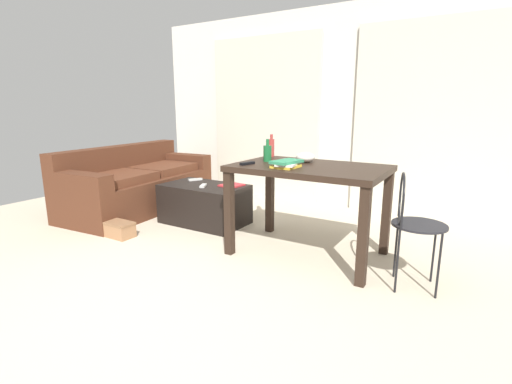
# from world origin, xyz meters

# --- Properties ---
(ground_plane) EXTENTS (7.50, 7.50, 0.00)m
(ground_plane) POSITION_xyz_m (0.00, 1.16, 0.00)
(ground_plane) COLOR beige
(wall_back) EXTENTS (5.53, 0.10, 2.50)m
(wall_back) POSITION_xyz_m (0.00, 3.13, 1.25)
(wall_back) COLOR silver
(wall_back) RESTS_ON ground
(curtains) EXTENTS (3.78, 0.03, 2.22)m
(curtains) POSITION_xyz_m (0.00, 3.04, 1.11)
(curtains) COLOR beige
(curtains) RESTS_ON ground
(couch) EXTENTS (1.01, 2.03, 0.79)m
(couch) POSITION_xyz_m (-2.08, 1.59, 0.31)
(couch) COLOR #4C2819
(couch) RESTS_ON ground
(coffee_table) EXTENTS (0.92, 0.56, 0.44)m
(coffee_table) POSITION_xyz_m (-0.96, 1.56, 0.22)
(coffee_table) COLOR black
(coffee_table) RESTS_ON ground
(craft_table) EXTENTS (1.27, 0.82, 0.79)m
(craft_table) POSITION_xyz_m (0.39, 1.32, 0.68)
(craft_table) COLOR black
(craft_table) RESTS_ON ground
(wire_chair) EXTENTS (0.37, 0.40, 0.84)m
(wire_chair) POSITION_xyz_m (1.25, 1.13, 0.53)
(wire_chair) COLOR black
(wire_chair) RESTS_ON ground
(bottle_near) EXTENTS (0.06, 0.06, 0.22)m
(bottle_near) POSITION_xyz_m (-0.18, 1.67, 0.89)
(bottle_near) COLOR #99332D
(bottle_near) RESTS_ON craft_table
(bottle_far) EXTENTS (0.07, 0.07, 0.20)m
(bottle_far) POSITION_xyz_m (-0.04, 1.34, 0.87)
(bottle_far) COLOR #195B2D
(bottle_far) RESTS_ON craft_table
(bowl) EXTENTS (0.17, 0.17, 0.09)m
(bowl) POSITION_xyz_m (0.28, 1.48, 0.84)
(bowl) COLOR beige
(bowl) RESTS_ON craft_table
(book_stack) EXTENTS (0.21, 0.29, 0.06)m
(book_stack) POSITION_xyz_m (0.27, 1.12, 0.83)
(book_stack) COLOR gold
(book_stack) RESTS_ON craft_table
(tv_remote_on_table) EXTENTS (0.07, 0.15, 0.02)m
(tv_remote_on_table) POSITION_xyz_m (-0.09, 1.09, 0.81)
(tv_remote_on_table) COLOR black
(tv_remote_on_table) RESTS_ON craft_table
(scissors) EXTENTS (0.10, 0.09, 0.00)m
(scissors) POSITION_xyz_m (0.07, 1.61, 0.80)
(scissors) COLOR #9EA0A5
(scissors) RESTS_ON craft_table
(tv_remote_primary) EXTENTS (0.11, 0.15, 0.02)m
(tv_remote_primary) POSITION_xyz_m (-0.91, 1.48, 0.45)
(tv_remote_primary) COLOR #B7B7B2
(tv_remote_primary) RESTS_ON coffee_table
(tv_remote_secondary) EXTENTS (0.12, 0.16, 0.02)m
(tv_remote_secondary) POSITION_xyz_m (-1.21, 1.71, 0.45)
(tv_remote_secondary) COLOR #B7B7B2
(tv_remote_secondary) RESTS_ON coffee_table
(magazine) EXTENTS (0.23, 0.25, 0.02)m
(magazine) POSITION_xyz_m (-0.67, 1.68, 0.45)
(magazine) COLOR red
(magazine) RESTS_ON coffee_table
(shoebox) EXTENTS (0.33, 0.19, 0.16)m
(shoebox) POSITION_xyz_m (-1.42, 0.74, 0.08)
(shoebox) COLOR #996B47
(shoebox) RESTS_ON ground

